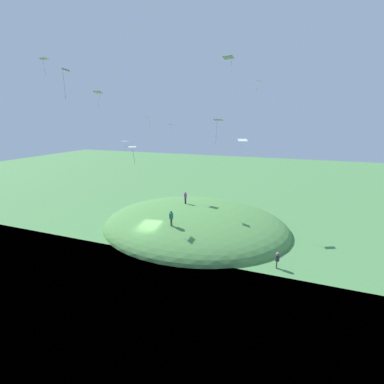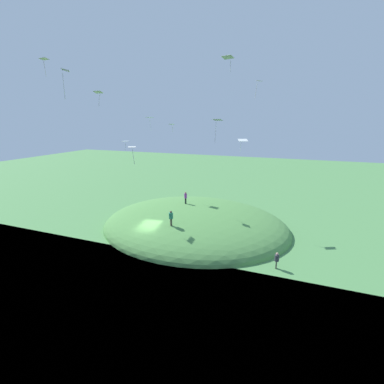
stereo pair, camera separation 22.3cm
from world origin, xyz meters
name	(u,v)px [view 2 (the right image)]	position (x,y,z in m)	size (l,w,h in m)	color
ground_plane	(149,242)	(0.00, 0.00, 0.00)	(160.00, 160.00, 0.00)	#4F894A
grass_hill	(194,226)	(6.49, -3.31, 0.00)	(21.16, 25.11, 5.63)	#528D45
person_with_child	(186,196)	(7.25, -1.74, 3.85)	(0.52, 0.52, 1.69)	black
person_near_shore	(277,259)	(-0.77, -14.39, 1.05)	(0.44, 0.44, 1.68)	#574E46
person_on_hilltop	(171,216)	(0.43, -2.70, 3.42)	(0.67, 0.67, 1.79)	#3E3C2F
kite_0	(259,83)	(5.17, -10.88, 17.67)	(0.80, 0.73, 1.85)	silver
kite_1	(44,60)	(-2.75, 9.61, 19.82)	(1.08, 0.90, 1.72)	#F1E0CF
kite_2	(228,58)	(-0.47, -8.88, 19.12)	(0.91, 1.11, 1.27)	silver
kite_3	(65,73)	(-9.09, 0.87, 17.16)	(0.90, 0.85, 2.05)	white
kite_4	(125,142)	(1.64, 3.56, 11.48)	(0.96, 0.86, 1.04)	white
kite_5	(132,149)	(-4.60, -1.40, 11.45)	(0.75, 0.82, 1.62)	white
kite_6	(217,122)	(-3.33, -8.86, 13.78)	(0.73, 0.90, 1.98)	white
kite_7	(172,125)	(7.28, 0.16, 13.34)	(0.62, 0.73, 1.08)	white
kite_8	(243,141)	(9.26, -8.83, 11.40)	(1.22, 1.41, 1.66)	white
kite_9	(150,118)	(10.66, 5.27, 14.22)	(1.03, 1.30, 1.96)	white
kite_10	(98,93)	(1.52, 6.71, 16.95)	(0.77, 1.05, 1.79)	silver
mooring_post	(130,243)	(-1.95, 1.40, 0.52)	(0.14, 0.14, 1.04)	brown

